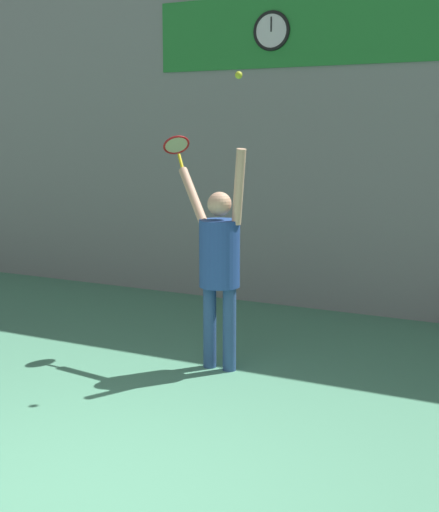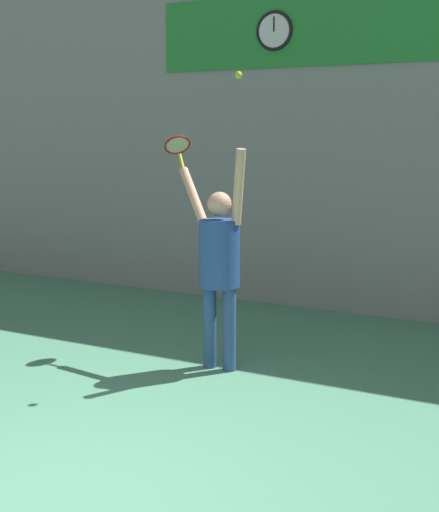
% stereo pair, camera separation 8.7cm
% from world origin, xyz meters
% --- Properties ---
extents(ground_plane, '(18.00, 18.00, 0.00)m').
position_xyz_m(ground_plane, '(0.00, 0.00, 0.00)').
color(ground_plane, '#4C8C6B').
extents(back_wall, '(18.00, 0.10, 5.00)m').
position_xyz_m(back_wall, '(0.00, 5.55, 2.50)').
color(back_wall, gray).
rests_on(back_wall, ground_plane).
extents(sponsor_banner, '(5.02, 0.02, 0.91)m').
position_xyz_m(sponsor_banner, '(0.00, 5.49, 3.57)').
color(sponsor_banner, '#288C38').
extents(scoreboard_clock, '(0.50, 0.05, 0.50)m').
position_xyz_m(scoreboard_clock, '(-0.89, 5.47, 3.57)').
color(scoreboard_clock, white).
extents(tennis_player, '(0.96, 0.59, 2.16)m').
position_xyz_m(tennis_player, '(-0.27, 2.79, 1.10)').
color(tennis_player, '#2D4C7F').
rests_on(tennis_player, ground_plane).
extents(tennis_racket, '(0.36, 0.36, 0.36)m').
position_xyz_m(tennis_racket, '(-1.01, 3.26, 2.15)').
color(tennis_racket, yellow).
extents(tennis_ball, '(0.07, 0.07, 0.07)m').
position_xyz_m(tennis_ball, '(-0.03, 2.70, 2.81)').
color(tennis_ball, '#CCDB2D').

